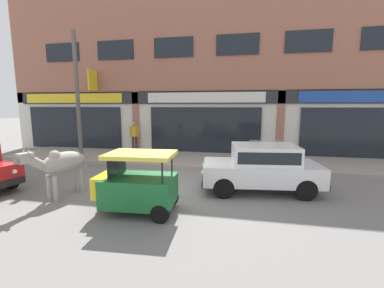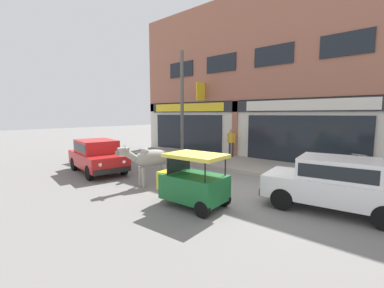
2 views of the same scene
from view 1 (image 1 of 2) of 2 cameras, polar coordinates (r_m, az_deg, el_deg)
name	(u,v)px [view 1 (image 1 of 2)]	position (r m, az deg, el deg)	size (l,w,h in m)	color
ground_plane	(178,187)	(8.56, -3.11, -9.51)	(90.00, 90.00, 0.00)	slate
sidewalk	(199,160)	(12.18, 1.47, -3.55)	(19.00, 3.32, 0.18)	gray
shop_building	(205,70)	(13.91, 2.97, 16.05)	(23.00, 1.40, 9.34)	#9E604C
cow	(61,163)	(8.33, -27.07, -3.81)	(0.93, 2.10, 1.61)	#9E998E
car_0	(262,166)	(8.24, 15.23, -4.64)	(3.74, 2.01, 1.46)	black
auto_rickshaw	(137,187)	(6.60, -12.15, -9.24)	(2.02, 1.26, 1.52)	black
motorcycle_0	(252,153)	(11.71, 13.24, -1.91)	(0.64, 1.79, 0.88)	black
motorcycle_1	(275,153)	(11.88, 17.97, -1.96)	(0.61, 1.80, 0.88)	black
pedestrian	(134,133)	(14.10, -12.71, 2.33)	(0.50, 0.32, 1.60)	#2D2D33
utility_pole	(78,97)	(12.69, -24.09, 9.57)	(0.18, 0.18, 5.71)	#595651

